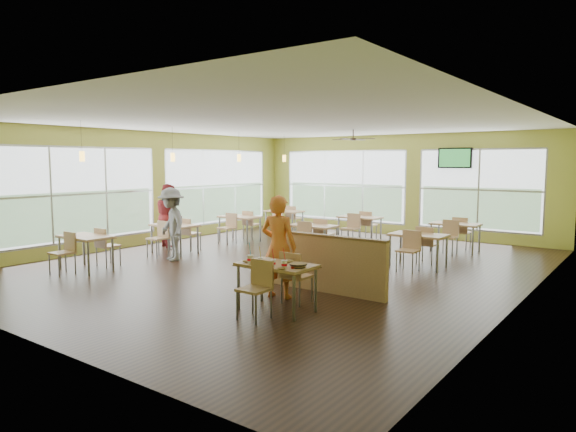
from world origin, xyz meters
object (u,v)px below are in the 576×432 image
Objects in this scene: main_table at (277,271)px; half_wall_divider at (326,263)px; food_basket at (298,265)px; man_plaid at (279,247)px.

main_table is 1.45m from half_wall_divider.
half_wall_divider is 8.74× the size of food_basket.
main_table is at bearing -90.00° from half_wall_divider.
man_plaid is (-0.46, 0.65, 0.26)m from main_table.
half_wall_divider is (0.00, 1.45, -0.11)m from main_table.
half_wall_divider reaches higher than food_basket.
half_wall_divider is 0.99m from man_plaid.
food_basket is at bearing -3.40° from main_table.
man_plaid reaches higher than food_basket.
man_plaid is 6.46× the size of food_basket.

